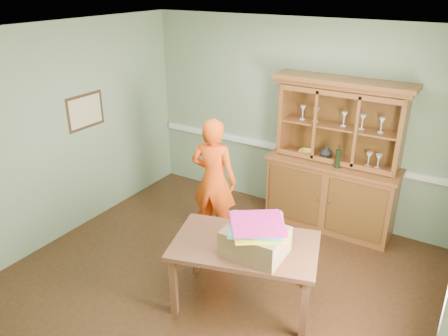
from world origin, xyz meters
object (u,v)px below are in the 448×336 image
Objects in this scene: person at (214,180)px; dining_table at (245,251)px; china_hutch at (332,178)px; cardboard_box at (255,242)px.

dining_table is at bearing 127.01° from person.
person is (-0.95, 0.91, 0.18)m from dining_table.
dining_table is (-0.23, -1.96, -0.08)m from china_hutch.
china_hutch is 2.06m from cardboard_box.
cardboard_box is 0.35× the size of person.
cardboard_box is at bearing -47.95° from dining_table.
china_hutch is 3.59× the size of cardboard_box.
cardboard_box is at bearing -92.12° from china_hutch.
person is at bearing 119.73° from dining_table.
dining_table is at bearing -96.80° from china_hutch.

